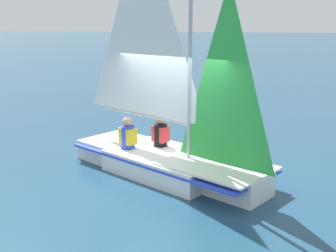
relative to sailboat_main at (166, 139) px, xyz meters
name	(u,v)px	position (x,y,z in m)	size (l,w,h in m)	color
ground_plane	(168,173)	(0.05, -0.03, -0.75)	(260.00, 260.00, 0.00)	navy
sailboat_main	(166,139)	(0.00, 0.00, 0.00)	(4.68, 3.57, 5.36)	white
sailor_helm	(161,138)	(-0.24, 0.49, -0.13)	(0.42, 0.41, 1.16)	black
sailor_crew	(128,141)	(-0.90, 0.16, -0.13)	(0.42, 0.41, 1.16)	black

